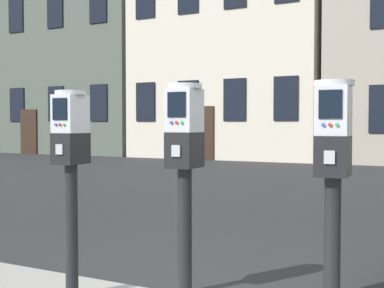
{
  "coord_description": "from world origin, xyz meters",
  "views": [
    {
      "loc": [
        1.26,
        -2.99,
        1.36
      ],
      "look_at": [
        -0.23,
        -0.1,
        1.24
      ],
      "focal_mm": 47.36,
      "sensor_mm": 36.0,
      "label": 1
    }
  ],
  "objects": [
    {
      "name": "parking_meter_twin_adjacent",
      "position": [
        -0.23,
        -0.2,
        1.16
      ],
      "size": [
        0.23,
        0.26,
        1.48
      ],
      "rotation": [
        0.0,
        0.0,
        -1.52
      ],
      "color": "black",
      "rests_on": "sidewalk_slab"
    },
    {
      "name": "parking_meter_near_kerb",
      "position": [
        -1.14,
        -0.2,
        1.15
      ],
      "size": [
        0.23,
        0.26,
        1.47
      ],
      "rotation": [
        0.0,
        0.0,
        -1.52
      ],
      "color": "black",
      "rests_on": "sidewalk_slab"
    },
    {
      "name": "parking_meter_end_of_row",
      "position": [
        0.69,
        -0.2,
        1.15
      ],
      "size": [
        0.23,
        0.26,
        1.47
      ],
      "rotation": [
        0.0,
        0.0,
        -1.52
      ],
      "color": "black",
      "rests_on": "sidewalk_slab"
    },
    {
      "name": "townhouse_green_painted",
      "position": [
        -7.05,
        18.05,
        6.34
      ],
      "size": [
        7.95,
        6.64,
        12.68
      ],
      "color": "beige",
      "rests_on": "ground_plane"
    },
    {
      "name": "townhouse_cream_stone",
      "position": [
        -14.87,
        18.09,
        6.37
      ],
      "size": [
        7.29,
        6.73,
        12.74
      ],
      "color": "#4C564C",
      "rests_on": "ground_plane"
    }
  ]
}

